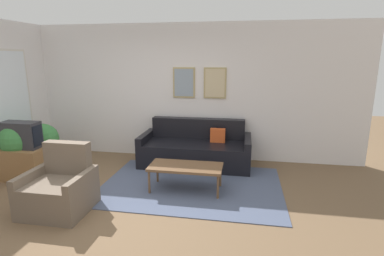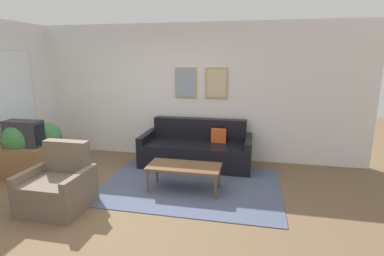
{
  "view_description": "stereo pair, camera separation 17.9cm",
  "coord_description": "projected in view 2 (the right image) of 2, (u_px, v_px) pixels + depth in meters",
  "views": [
    {
      "loc": [
        1.67,
        -3.5,
        2.03
      ],
      "look_at": [
        0.8,
        1.45,
        0.85
      ],
      "focal_mm": 28.0,
      "sensor_mm": 36.0,
      "label": 1
    },
    {
      "loc": [
        1.85,
        -3.47,
        2.03
      ],
      "look_at": [
        0.8,
        1.45,
        0.85
      ],
      "focal_mm": 28.0,
      "sensor_mm": 36.0,
      "label": 2
    }
  ],
  "objects": [
    {
      "name": "tv_stand",
      "position": [
        27.0,
        161.0,
        5.23
      ],
      "size": [
        0.77,
        0.51,
        0.54
      ],
      "color": "olive",
      "rests_on": "ground_plane"
    },
    {
      "name": "area_rug",
      "position": [
        190.0,
        185.0,
        4.87
      ],
      "size": [
        2.87,
        2.01,
        0.01
      ],
      "color": "#4C5670",
      "rests_on": "ground_plane"
    },
    {
      "name": "potted_plant_by_window",
      "position": [
        42.0,
        140.0,
        5.97
      ],
      "size": [
        0.43,
        0.43,
        0.69
      ],
      "color": "slate",
      "rests_on": "ground_plane"
    },
    {
      "name": "armchair",
      "position": [
        58.0,
        188.0,
        4.11
      ],
      "size": [
        0.83,
        0.76,
        0.89
      ],
      "rotation": [
        0.0,
        0.0,
        -0.14
      ],
      "color": "#6B5B4C",
      "rests_on": "ground_plane"
    },
    {
      "name": "tv",
      "position": [
        24.0,
        133.0,
        5.12
      ],
      "size": [
        0.64,
        0.28,
        0.45
      ],
      "color": "#2D2D33",
      "rests_on": "tv_stand"
    },
    {
      "name": "potted_plant_small",
      "position": [
        46.0,
        139.0,
        5.68
      ],
      "size": [
        0.57,
        0.57,
        0.84
      ],
      "color": "slate",
      "rests_on": "ground_plane"
    },
    {
      "name": "wall_back",
      "position": [
        165.0,
        92.0,
        6.15
      ],
      "size": [
        8.0,
        0.09,
        2.7
      ],
      "color": "silver",
      "rests_on": "ground_plane"
    },
    {
      "name": "coffee_table",
      "position": [
        184.0,
        168.0,
        4.63
      ],
      "size": [
        1.13,
        0.53,
        0.41
      ],
      "color": "brown",
      "rests_on": "ground_plane"
    },
    {
      "name": "couch",
      "position": [
        197.0,
        150.0,
        5.78
      ],
      "size": [
        2.09,
        0.9,
        0.86
      ],
      "color": "black",
      "rests_on": "ground_plane"
    },
    {
      "name": "potted_plant_tall",
      "position": [
        23.0,
        140.0,
        5.24
      ],
      "size": [
        0.63,
        0.63,
        0.99
      ],
      "color": "beige",
      "rests_on": "ground_plane"
    },
    {
      "name": "ground_plane",
      "position": [
        114.0,
        208.0,
        4.14
      ],
      "size": [
        16.0,
        16.0,
        0.0
      ],
      "primitive_type": "plane",
      "color": "brown"
    }
  ]
}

